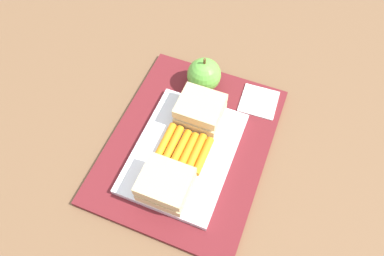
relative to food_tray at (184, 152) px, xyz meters
The scene contains 8 objects.
ground_plane 0.03m from the food_tray, ahead, with size 2.40×2.40×0.00m, color brown.
lunchbag_mat 0.03m from the food_tray, ahead, with size 0.36×0.28×0.01m, color maroon.
food_tray is the anchor object (origin of this frame).
sandwich_half_left 0.08m from the food_tray, behind, with size 0.07×0.08×0.04m.
sandwich_half_right 0.08m from the food_tray, ahead, with size 0.07×0.08×0.04m.
carrot_sticks_bundle 0.01m from the food_tray, ahead, with size 0.08×0.09×0.02m.
apple 0.16m from the food_tray, ahead, with size 0.07×0.07×0.08m.
paper_napkin 0.18m from the food_tray, 29.96° to the right, with size 0.07×0.07×0.00m, color white.
Camera 1 is at (-0.29, -0.12, 0.58)m, focal length 33.54 mm.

